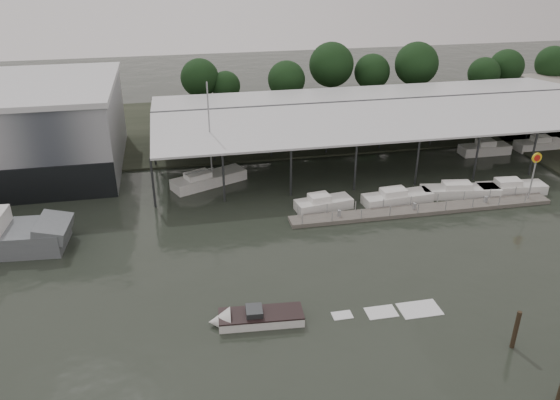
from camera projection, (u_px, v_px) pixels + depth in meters
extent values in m
plane|color=#242A22|center=(304.00, 282.00, 44.64)|extent=(200.00, 200.00, 0.00)
cube|color=#34392B|center=(238.00, 125.00, 81.70)|extent=(140.00, 30.00, 0.30)
cube|color=gray|center=(13.00, 131.00, 63.98)|extent=(24.00, 20.00, 10.00)
cube|color=silver|center=(3.00, 87.00, 61.72)|extent=(24.50, 20.50, 0.60)
cube|color=#2D2F32|center=(383.00, 100.00, 69.48)|extent=(58.00, 0.40, 0.30)
cylinder|color=#2D2F32|center=(153.00, 183.00, 55.88)|extent=(0.24, 0.24, 5.50)
cylinder|color=#2D2F32|center=(154.00, 118.00, 76.20)|extent=(0.24, 0.24, 5.50)
cylinder|color=#2D2F32|center=(527.00, 96.00, 86.55)|extent=(0.24, 0.24, 5.50)
cube|color=slate|center=(423.00, 210.00, 56.06)|extent=(28.00, 2.00, 0.40)
cylinder|color=#94979A|center=(302.00, 220.00, 52.69)|extent=(0.10, 0.10, 1.20)
cylinder|color=#94979A|center=(532.00, 190.00, 58.92)|extent=(0.10, 0.10, 1.20)
cube|color=#94979A|center=(414.00, 206.00, 55.67)|extent=(0.30, 0.30, 0.70)
cylinder|color=#94979A|center=(532.00, 180.00, 57.21)|extent=(0.16, 0.16, 5.00)
cylinder|color=yellow|center=(537.00, 158.00, 56.12)|extent=(1.10, 0.12, 1.10)
cylinder|color=red|center=(537.00, 158.00, 56.06)|extent=(0.70, 0.05, 0.70)
cube|color=gray|center=(554.00, 90.00, 93.34)|extent=(10.00, 8.00, 4.00)
cube|color=#595E62|center=(53.00, 228.00, 49.05)|extent=(3.20, 4.64, 1.73)
cube|color=white|center=(209.00, 180.00, 62.14)|extent=(8.91, 5.85, 1.40)
cube|color=white|center=(198.00, 176.00, 61.03)|extent=(3.24, 2.75, 0.80)
cylinder|color=#94979A|center=(210.00, 131.00, 59.85)|extent=(0.16, 0.16, 10.86)
cylinder|color=#94979A|center=(200.00, 171.00, 60.95)|extent=(3.25, 1.52, 0.12)
cube|color=white|center=(261.00, 318.00, 39.83)|extent=(6.29, 2.45, 0.90)
cone|color=white|center=(220.00, 321.00, 39.49)|extent=(1.74, 2.11, 2.00)
cube|color=black|center=(261.00, 314.00, 39.65)|extent=(6.29, 2.51, 0.12)
cube|color=#2D2F32|center=(254.00, 311.00, 39.49)|extent=(1.30, 1.48, 0.50)
cube|color=silver|center=(342.00, 315.00, 40.66)|extent=(2.30, 1.50, 0.04)
cube|color=silver|center=(381.00, 312.00, 41.00)|extent=(3.10, 2.00, 0.04)
cube|color=silver|center=(420.00, 309.00, 41.33)|extent=(3.90, 2.50, 0.04)
cube|color=white|center=(324.00, 204.00, 56.52)|extent=(6.16, 3.05, 1.10)
cube|color=white|center=(319.00, 198.00, 56.09)|extent=(2.28, 1.89, 0.70)
cube|color=white|center=(397.00, 198.00, 57.80)|extent=(7.64, 2.80, 1.10)
cube|color=white|center=(393.00, 192.00, 57.37)|extent=(2.74, 1.81, 0.70)
cube|color=white|center=(460.00, 192.00, 59.34)|extent=(8.68, 3.41, 1.10)
cube|color=white|center=(457.00, 185.00, 58.91)|extent=(3.16, 2.02, 0.70)
cube|color=white|center=(511.00, 189.00, 60.08)|extent=(7.64, 2.79, 1.10)
cube|color=white|center=(508.00, 182.00, 59.64)|extent=(2.74, 1.81, 0.70)
cylinder|color=#322719|center=(515.00, 333.00, 37.01)|extent=(0.32, 0.32, 3.57)
cylinder|color=black|center=(201.00, 102.00, 86.03)|extent=(0.50, 0.50, 4.22)
sphere|color=#1B3A18|center=(200.00, 78.00, 84.38)|extent=(5.91, 5.91, 5.91)
cylinder|color=black|center=(227.00, 104.00, 86.57)|extent=(0.50, 0.50, 3.27)
sphere|color=#1B3A18|center=(226.00, 86.00, 85.29)|extent=(4.58, 4.58, 4.58)
cylinder|color=black|center=(286.00, 103.00, 85.55)|extent=(0.50, 0.50, 4.12)
sphere|color=#1B3A18|center=(286.00, 80.00, 83.95)|extent=(5.76, 5.76, 5.76)
cylinder|color=black|center=(330.00, 93.00, 89.25)|extent=(0.50, 0.50, 5.10)
sphere|color=#1B3A18|center=(331.00, 65.00, 87.27)|extent=(7.13, 7.13, 7.13)
cylinder|color=black|center=(370.00, 94.00, 90.37)|extent=(0.50, 0.50, 4.13)
sphere|color=#1B3A18|center=(372.00, 72.00, 88.76)|extent=(5.78, 5.78, 5.78)
cylinder|color=black|center=(414.00, 91.00, 90.38)|extent=(0.50, 0.50, 5.01)
sphere|color=#1B3A18|center=(417.00, 64.00, 88.42)|extent=(7.01, 7.01, 7.01)
cylinder|color=black|center=(481.00, 93.00, 91.63)|extent=(0.50, 0.50, 3.74)
sphere|color=#1B3A18|center=(484.00, 73.00, 90.17)|extent=(5.24, 5.24, 5.24)
cylinder|color=black|center=(502.00, 88.00, 93.80)|extent=(0.50, 0.50, 4.14)
sphere|color=#1B3A18|center=(506.00, 67.00, 92.18)|extent=(5.80, 5.80, 5.80)
cylinder|color=black|center=(548.00, 84.00, 96.50)|extent=(0.50, 0.50, 4.15)
sphere|color=#1B3A18|center=(552.00, 63.00, 94.88)|extent=(5.82, 5.82, 5.82)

